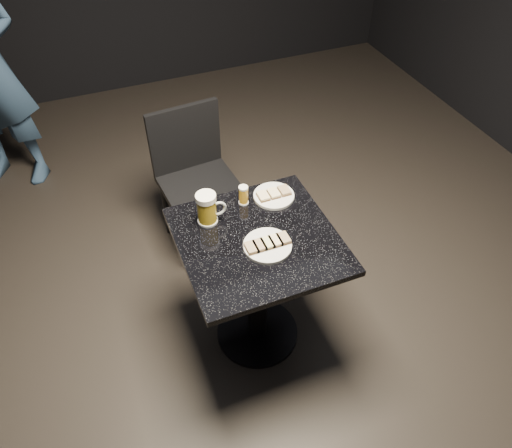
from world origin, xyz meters
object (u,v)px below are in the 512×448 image
at_px(beer_tumbler, 243,195).
at_px(beer_mug, 207,208).
at_px(chair, 195,174).
at_px(table, 258,273).
at_px(plate_small, 274,196).
at_px(plate_large, 267,246).

bearing_deg(beer_tumbler, beer_mug, -163.15).
xyz_separation_m(beer_tumbler, chair, (-0.08, 0.61, -0.30)).
height_order(table, chair, chair).
height_order(table, beer_tumbler, beer_tumbler).
distance_m(plate_small, table, 0.38).
height_order(plate_large, table, plate_large).
distance_m(table, chair, 0.86).
relative_size(plate_small, beer_mug, 1.26).
bearing_deg(table, plate_large, -72.54).
height_order(table, beer_mug, beer_mug).
relative_size(plate_large, chair, 0.24).
relative_size(plate_large, beer_tumbler, 2.19).
bearing_deg(plate_small, beer_tumbler, 174.07).
relative_size(beer_mug, chair, 0.18).
bearing_deg(beer_mug, plate_small, 7.18).
bearing_deg(chair, beer_mug, -99.95).
bearing_deg(beer_mug, table, -47.89).
bearing_deg(chair, plate_small, -69.91).
distance_m(beer_mug, chair, 0.76).
bearing_deg(plate_small, chair, 110.09).
xyz_separation_m(plate_small, chair, (-0.23, 0.63, -0.25)).
bearing_deg(plate_large, beer_mug, 126.97).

